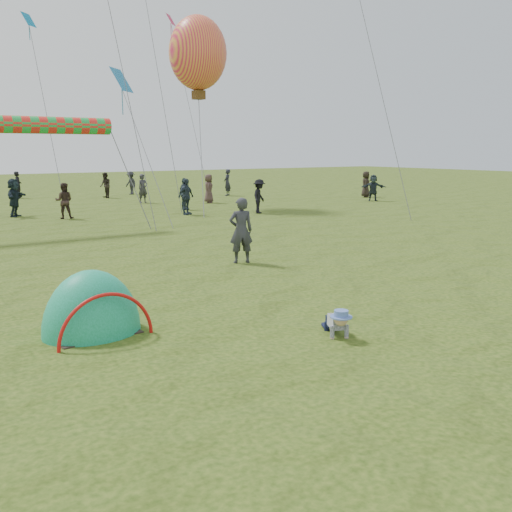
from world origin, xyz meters
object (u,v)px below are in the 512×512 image
standing_adult (241,230)px  crawling_toddler (337,321)px  balloon_kite (198,58)px  popup_tent (93,332)px

standing_adult → crawling_toddler: bearing=90.8°
standing_adult → balloon_kite: size_ratio=0.42×
popup_tent → standing_adult: size_ratio=1.21×
popup_tent → balloon_kite: (12.17, 18.72, 7.94)m
crawling_toddler → standing_adult: 6.65m
standing_adult → popup_tent: bearing=53.5°
crawling_toddler → standing_adult: size_ratio=0.37×
standing_adult → balloon_kite: (6.72, 14.93, 7.02)m
crawling_toddler → popup_tent: (-3.42, 2.51, -0.26)m
popup_tent → balloon_kite: balloon_kite is taller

